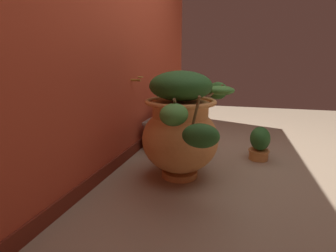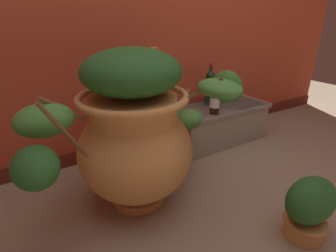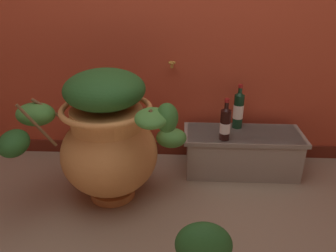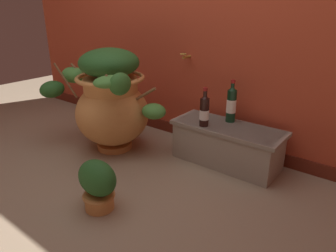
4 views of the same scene
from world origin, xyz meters
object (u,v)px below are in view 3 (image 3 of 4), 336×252
Objects in this scene: wine_bottle_middle at (238,109)px; potted_shrub at (203,251)px; terracotta_urn at (108,138)px; wine_bottle_left at (225,123)px.

potted_shrub is at bearing -105.00° from wine_bottle_middle.
terracotta_urn reaches higher than wine_bottle_middle.
wine_bottle_middle is (0.12, 0.21, 0.02)m from wine_bottle_left.
terracotta_urn reaches higher than potted_shrub.
potted_shrub is at bearing -48.59° from terracotta_urn.
potted_shrub is (-0.30, -1.13, -0.29)m from wine_bottle_middle.
terracotta_urn is 1.00m from wine_bottle_middle.
wine_bottle_left is 0.91× the size of potted_shrub.
wine_bottle_middle is (0.88, 0.47, 0.03)m from terracotta_urn.
terracotta_urn reaches higher than wine_bottle_left.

